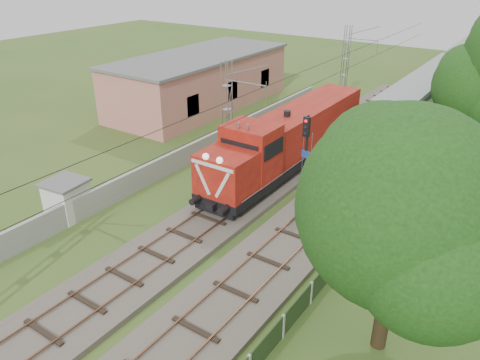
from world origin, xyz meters
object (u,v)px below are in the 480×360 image
Objects in this scene: relay_hut at (67,199)px; locomotive at (290,137)px; signal_post at (306,143)px; coach_rake at (475,52)px.

locomotive is at bearing 61.28° from relay_hut.
relay_hut is (-7.40, -13.50, -1.20)m from locomotive.
signal_post is (3.11, -3.71, 1.45)m from locomotive.
signal_post is (-1.89, -44.44, 1.25)m from coach_rake.
locomotive is 7.43× the size of relay_hut.
signal_post is 2.24× the size of relay_hut.
signal_post is at bearing 43.00° from relay_hut.
relay_hut is at bearing -118.72° from locomotive.
locomotive reaches higher than coach_rake.
coach_rake is at bearing 77.12° from relay_hut.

